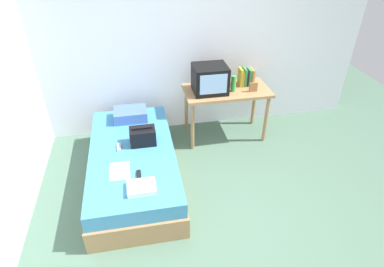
{
  "coord_description": "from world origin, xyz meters",
  "views": [
    {
      "loc": [
        -0.7,
        -2.25,
        2.67
      ],
      "look_at": [
        -0.09,
        0.92,
        0.51
      ],
      "focal_mm": 30.05,
      "sensor_mm": 36.0,
      "label": 1
    }
  ],
  "objects_px": {
    "water_bottle": "(234,84)",
    "bed": "(134,165)",
    "pillow": "(130,114)",
    "picture_frame": "(253,87)",
    "remote_silver": "(119,147)",
    "handbag": "(143,136)",
    "folded_towel": "(142,187)",
    "tv": "(210,79)",
    "magazine": "(120,171)",
    "desk": "(226,96)",
    "remote_dark": "(139,175)",
    "book_row": "(246,77)"
  },
  "relations": [
    {
      "from": "water_bottle",
      "to": "bed",
      "type": "bearing_deg",
      "value": -154.49
    },
    {
      "from": "pillow",
      "to": "picture_frame",
      "type": "bearing_deg",
      "value": -3.65
    },
    {
      "from": "water_bottle",
      "to": "remote_silver",
      "type": "bearing_deg",
      "value": -158.74
    },
    {
      "from": "water_bottle",
      "to": "handbag",
      "type": "distance_m",
      "value": 1.41
    },
    {
      "from": "pillow",
      "to": "folded_towel",
      "type": "xyz_separation_m",
      "value": [
        0.06,
        -1.39,
        -0.04
      ]
    },
    {
      "from": "bed",
      "to": "water_bottle",
      "type": "xyz_separation_m",
      "value": [
        1.4,
        0.67,
        0.64
      ]
    },
    {
      "from": "tv",
      "to": "folded_towel",
      "type": "relative_size",
      "value": 1.57
    },
    {
      "from": "picture_frame",
      "to": "magazine",
      "type": "relative_size",
      "value": 0.44
    },
    {
      "from": "desk",
      "to": "picture_frame",
      "type": "distance_m",
      "value": 0.38
    },
    {
      "from": "handbag",
      "to": "remote_dark",
      "type": "height_order",
      "value": "handbag"
    },
    {
      "from": "desk",
      "to": "water_bottle",
      "type": "relative_size",
      "value": 5.35
    },
    {
      "from": "desk",
      "to": "remote_silver",
      "type": "xyz_separation_m",
      "value": [
        -1.48,
        -0.67,
        -0.19
      ]
    },
    {
      "from": "water_bottle",
      "to": "folded_towel",
      "type": "xyz_separation_m",
      "value": [
        -1.33,
        -1.35,
        -0.38
      ]
    },
    {
      "from": "book_row",
      "to": "magazine",
      "type": "distance_m",
      "value": 2.16
    },
    {
      "from": "desk",
      "to": "tv",
      "type": "relative_size",
      "value": 2.64
    },
    {
      "from": "bed",
      "to": "handbag",
      "type": "height_order",
      "value": "handbag"
    },
    {
      "from": "picture_frame",
      "to": "tv",
      "type": "bearing_deg",
      "value": 168.93
    },
    {
      "from": "tv",
      "to": "pillow",
      "type": "distance_m",
      "value": 1.15
    },
    {
      "from": "water_bottle",
      "to": "pillow",
      "type": "relative_size",
      "value": 0.51
    },
    {
      "from": "handbag",
      "to": "folded_towel",
      "type": "bearing_deg",
      "value": -94.88
    },
    {
      "from": "tv",
      "to": "bed",
      "type": "bearing_deg",
      "value": -146.75
    },
    {
      "from": "tv",
      "to": "picture_frame",
      "type": "xyz_separation_m",
      "value": [
        0.57,
        -0.11,
        -0.12
      ]
    },
    {
      "from": "picture_frame",
      "to": "handbag",
      "type": "height_order",
      "value": "picture_frame"
    },
    {
      "from": "handbag",
      "to": "remote_silver",
      "type": "xyz_separation_m",
      "value": [
        -0.29,
        -0.04,
        -0.09
      ]
    },
    {
      "from": "handbag",
      "to": "remote_silver",
      "type": "height_order",
      "value": "handbag"
    },
    {
      "from": "water_bottle",
      "to": "desk",
      "type": "bearing_deg",
      "value": 136.61
    },
    {
      "from": "book_row",
      "to": "folded_towel",
      "type": "height_order",
      "value": "book_row"
    },
    {
      "from": "magazine",
      "to": "book_row",
      "type": "bearing_deg",
      "value": 33.95
    },
    {
      "from": "bed",
      "to": "pillow",
      "type": "relative_size",
      "value": 4.67
    },
    {
      "from": "remote_dark",
      "to": "tv",
      "type": "bearing_deg",
      "value": 49.14
    },
    {
      "from": "picture_frame",
      "to": "handbag",
      "type": "relative_size",
      "value": 0.42
    },
    {
      "from": "picture_frame",
      "to": "folded_towel",
      "type": "height_order",
      "value": "picture_frame"
    },
    {
      "from": "book_row",
      "to": "remote_dark",
      "type": "relative_size",
      "value": 1.58
    },
    {
      "from": "book_row",
      "to": "remote_dark",
      "type": "xyz_separation_m",
      "value": [
        -1.57,
        -1.3,
        -0.41
      ]
    },
    {
      "from": "tv",
      "to": "remote_silver",
      "type": "height_order",
      "value": "tv"
    },
    {
      "from": "tv",
      "to": "remote_silver",
      "type": "xyz_separation_m",
      "value": [
        -1.23,
        -0.65,
        -0.47
      ]
    },
    {
      "from": "pillow",
      "to": "remote_silver",
      "type": "relative_size",
      "value": 2.98
    },
    {
      "from": "picture_frame",
      "to": "folded_towel",
      "type": "distance_m",
      "value": 2.06
    },
    {
      "from": "picture_frame",
      "to": "handbag",
      "type": "distance_m",
      "value": 1.61
    },
    {
      "from": "picture_frame",
      "to": "pillow",
      "type": "relative_size",
      "value": 0.3
    },
    {
      "from": "desk",
      "to": "magazine",
      "type": "xyz_separation_m",
      "value": [
        -1.47,
        -1.09,
        -0.2
      ]
    },
    {
      "from": "handbag",
      "to": "bed",
      "type": "bearing_deg",
      "value": -142.83
    },
    {
      "from": "desk",
      "to": "folded_towel",
      "type": "height_order",
      "value": "desk"
    },
    {
      "from": "book_row",
      "to": "water_bottle",
      "type": "bearing_deg",
      "value": -144.72
    },
    {
      "from": "handbag",
      "to": "folded_towel",
      "type": "height_order",
      "value": "handbag"
    },
    {
      "from": "remote_dark",
      "to": "desk",
      "type": "bearing_deg",
      "value": 43.52
    },
    {
      "from": "tv",
      "to": "pillow",
      "type": "relative_size",
      "value": 1.03
    },
    {
      "from": "bed",
      "to": "pillow",
      "type": "distance_m",
      "value": 0.77
    },
    {
      "from": "book_row",
      "to": "folded_towel",
      "type": "distance_m",
      "value": 2.2
    },
    {
      "from": "book_row",
      "to": "remote_dark",
      "type": "distance_m",
      "value": 2.08
    }
  ]
}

